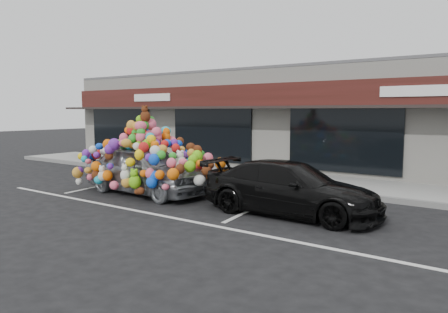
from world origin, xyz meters
The scene contains 9 objects.
ground centered at (0.00, 0.00, 0.00)m, with size 90.00×90.00×0.00m, color black.
shop_building centered at (0.00, 8.44, 2.16)m, with size 24.00×7.20×4.31m.
sidewalk centered at (0.00, 4.00, 0.07)m, with size 26.00×3.00×0.15m, color #979892.
kerb centered at (0.00, 2.50, 0.07)m, with size 26.00×0.18×0.16m, color slate.
parking_stripe_left centered at (-3.20, 0.20, 0.00)m, with size 0.12×4.40×0.01m, color silver.
parking_stripe_mid centered at (2.80, 0.20, 0.00)m, with size 0.12×4.40×0.01m, color silver.
lane_line centered at (2.00, -2.30, 0.00)m, with size 14.00×0.12×0.01m, color silver.
toy_car centered at (-0.86, -0.52, 0.92)m, with size 3.15×4.73×2.71m.
black_sedan centered at (3.93, -0.35, 0.65)m, with size 4.45×1.81×1.29m, color black.
Camera 1 is at (8.78, -9.72, 2.52)m, focal length 35.00 mm.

